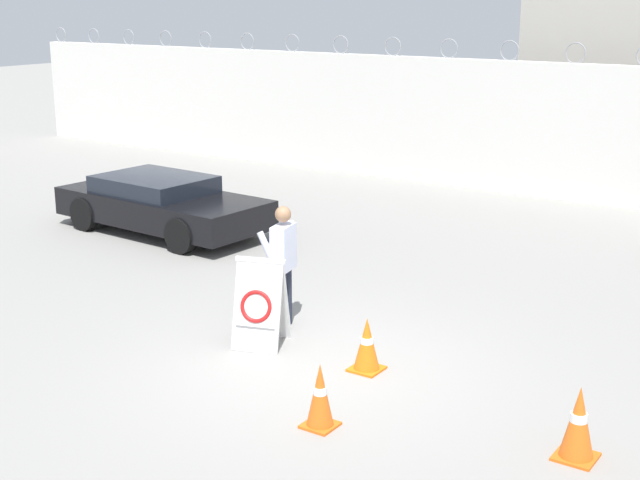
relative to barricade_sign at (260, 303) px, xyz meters
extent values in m
plane|color=gray|center=(1.10, -0.28, -0.59)|extent=(90.00, 90.00, 0.00)
cube|color=silver|center=(1.10, 10.87, 0.94)|extent=(36.00, 0.30, 3.06)
torus|color=gray|center=(-16.50, 10.87, 2.69)|extent=(0.47, 0.03, 0.47)
torus|color=gray|center=(-14.97, 10.87, 2.69)|extent=(0.47, 0.03, 0.47)
torus|color=gray|center=(-13.44, 10.87, 2.69)|extent=(0.47, 0.03, 0.47)
torus|color=gray|center=(-11.91, 10.87, 2.69)|extent=(0.47, 0.03, 0.47)
torus|color=gray|center=(-10.38, 10.87, 2.69)|extent=(0.47, 0.03, 0.47)
torus|color=gray|center=(-8.85, 10.87, 2.69)|extent=(0.47, 0.03, 0.47)
torus|color=gray|center=(-7.31, 10.87, 2.69)|extent=(0.47, 0.03, 0.47)
torus|color=gray|center=(-5.78, 10.87, 2.69)|extent=(0.47, 0.03, 0.47)
torus|color=gray|center=(-4.25, 10.87, 2.69)|extent=(0.47, 0.03, 0.47)
torus|color=gray|center=(-2.72, 10.87, 2.69)|extent=(0.47, 0.03, 0.47)
torus|color=gray|center=(-1.19, 10.87, 2.69)|extent=(0.47, 0.03, 0.47)
torus|color=gray|center=(0.34, 10.87, 2.69)|extent=(0.47, 0.03, 0.47)
cube|color=white|center=(0.04, -0.11, -0.02)|extent=(0.71, 0.53, 1.16)
cube|color=white|center=(-0.06, 0.19, -0.02)|extent=(0.71, 0.53, 1.16)
cube|color=white|center=(-0.01, 0.04, 0.57)|extent=(0.66, 0.27, 0.05)
cube|color=white|center=(0.05, -0.14, 0.00)|extent=(0.56, 0.32, 0.53)
torus|color=red|center=(0.05, -0.15, 0.00)|extent=(0.46, 0.29, 0.43)
cylinder|color=#232838|center=(-0.19, 0.84, -0.18)|extent=(0.15, 0.15, 0.83)
cylinder|color=#232838|center=(-0.15, 0.67, -0.18)|extent=(0.15, 0.15, 0.83)
cube|color=silver|center=(-0.17, 0.76, 0.55)|extent=(0.31, 0.47, 0.64)
sphere|color=#936B4C|center=(-0.17, 0.76, 1.02)|extent=(0.22, 0.22, 0.22)
cylinder|color=silver|center=(-0.23, 1.02, 0.56)|extent=(0.09, 0.09, 0.61)
cylinder|color=silver|center=(-0.21, 0.48, 0.54)|extent=(0.35, 0.16, 0.59)
cube|color=orange|center=(4.47, -0.60, -0.58)|extent=(0.40, 0.40, 0.03)
cone|color=orange|center=(4.47, -0.60, -0.19)|extent=(0.34, 0.34, 0.75)
cylinder|color=white|center=(4.47, -0.60, -0.15)|extent=(0.17, 0.17, 0.10)
cube|color=orange|center=(1.59, 0.08, -0.58)|extent=(0.38, 0.38, 0.03)
cone|color=orange|center=(1.59, 0.08, -0.24)|extent=(0.32, 0.32, 0.65)
cylinder|color=white|center=(1.59, 0.08, -0.21)|extent=(0.16, 0.16, 0.09)
cube|color=orange|center=(1.96, -1.48, -0.58)|extent=(0.35, 0.35, 0.03)
cone|color=orange|center=(1.96, -1.48, -0.22)|extent=(0.30, 0.30, 0.70)
cylinder|color=white|center=(1.96, -1.48, -0.18)|extent=(0.15, 0.15, 0.10)
cylinder|color=black|center=(-3.78, 4.34, -0.27)|extent=(0.67, 0.24, 0.66)
cylinder|color=black|center=(-3.87, 2.65, -0.27)|extent=(0.67, 0.24, 0.66)
cylinder|color=black|center=(-6.49, 4.49, -0.27)|extent=(0.67, 0.24, 0.66)
cylinder|color=black|center=(-6.58, 2.80, -0.27)|extent=(0.67, 0.24, 0.66)
cube|color=black|center=(-5.18, 3.57, -0.09)|extent=(4.47, 2.05, 0.55)
cube|color=black|center=(-5.40, 3.58, 0.34)|extent=(2.19, 1.74, 0.32)
camera|label=1|loc=(6.87, -8.71, 3.89)|focal=50.00mm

